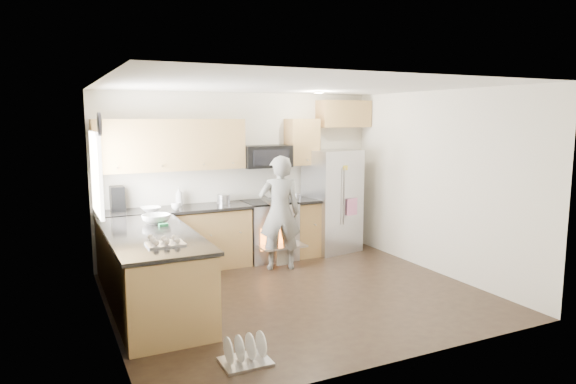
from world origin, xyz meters
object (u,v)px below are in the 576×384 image
refrigerator (332,201)px  dish_rack (245,355)px  stove_range (269,217)px  person (280,213)px

refrigerator → dish_rack: (-2.75, -3.12, -0.77)m
stove_range → person: size_ratio=1.07×
stove_range → dish_rack: bearing=-117.2°
refrigerator → person: refrigerator is taller
stove_range → dish_rack: (-1.60, -3.11, -0.60)m
refrigerator → person: bearing=-165.1°
person → stove_range: bearing=-80.9°
stove_range → refrigerator: (1.15, 0.01, 0.17)m
person → dish_rack: person is taller
person → refrigerator: bearing=-138.6°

